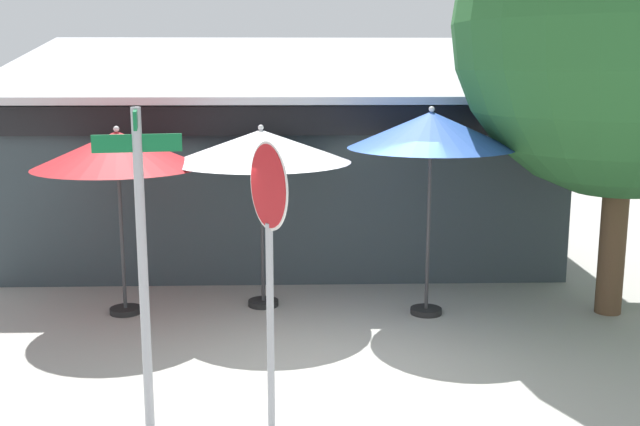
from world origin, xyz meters
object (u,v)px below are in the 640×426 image
object	(u,v)px
patio_umbrella_crimson_left	(117,151)
patio_umbrella_royal_blue_right	(431,131)
patio_umbrella_ivory_center	(261,147)
stop_sign	(269,231)
street_sign_post	(142,241)

from	to	relation	value
patio_umbrella_crimson_left	patio_umbrella_royal_blue_right	size ratio (longest dim) A/B	0.91
patio_umbrella_crimson_left	patio_umbrella_ivory_center	size ratio (longest dim) A/B	1.00
patio_umbrella_ivory_center	patio_umbrella_royal_blue_right	bearing A→B (deg)	-10.74
stop_sign	patio_umbrella_ivory_center	world-z (taller)	stop_sign
stop_sign	patio_umbrella_royal_blue_right	distance (m)	4.02
street_sign_post	stop_sign	xyz separation A→B (m)	(1.17, -0.03, 0.09)
patio_umbrella_crimson_left	patio_umbrella_ivory_center	bearing A→B (deg)	8.39
patio_umbrella_crimson_left	patio_umbrella_ivory_center	distance (m)	1.95
patio_umbrella_royal_blue_right	patio_umbrella_crimson_left	bearing A→B (deg)	177.93
street_sign_post	patio_umbrella_ivory_center	world-z (taller)	street_sign_post
street_sign_post	stop_sign	size ratio (longest dim) A/B	1.11
street_sign_post	patio_umbrella_ivory_center	distance (m)	3.94
patio_umbrella_crimson_left	stop_sign	bearing A→B (deg)	-58.48
street_sign_post	patio_umbrella_crimson_left	bearing A→B (deg)	105.98
street_sign_post	patio_umbrella_royal_blue_right	size ratio (longest dim) A/B	1.06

